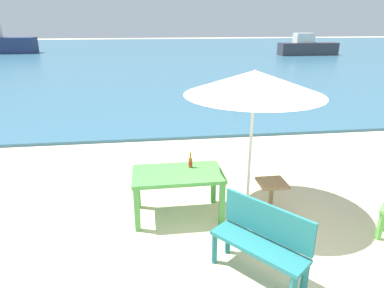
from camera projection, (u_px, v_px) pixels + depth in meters
The scene contains 9 objects.
ground_plane at pixel (257, 263), 4.46m from camera, with size 120.00×120.00×0.00m, color beige.
sea_water at pixel (158, 53), 32.39m from camera, with size 120.00×50.00×0.08m, color #386B84.
picnic_table_green at pixel (178, 179), 5.35m from camera, with size 1.40×0.80×0.76m.
beer_bottle_amber at pixel (190, 162), 5.46m from camera, with size 0.07×0.07×0.26m.
patio_umbrella at pixel (254, 83), 5.03m from camera, with size 2.10×2.10×2.30m.
side_table_wood at pixel (271, 192), 5.56m from camera, with size 0.44×0.44×0.54m.
bench_teal_center at pixel (262, 237), 4.09m from camera, with size 1.04×1.16×0.95m.
swimmer_person at pixel (235, 104), 11.83m from camera, with size 0.34×0.34×0.41m.
boat_fishing_trawler at pixel (307, 47), 29.91m from camera, with size 5.07×1.38×1.85m.
Camera 1 is at (-1.34, -3.52, 2.99)m, focal length 32.06 mm.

